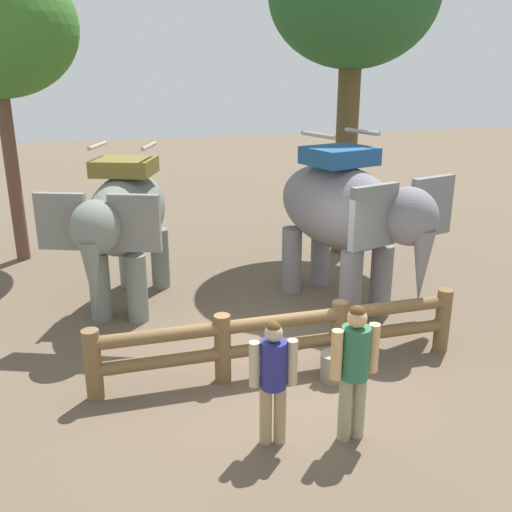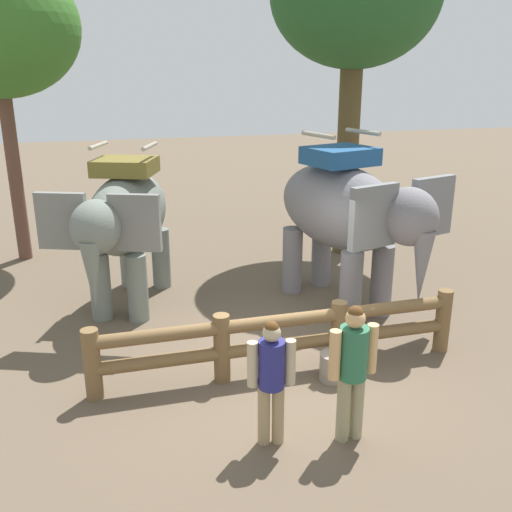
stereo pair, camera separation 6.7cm
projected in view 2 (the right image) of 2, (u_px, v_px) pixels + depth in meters
The scene contains 7 objects.
ground_plane at pixel (276, 364), 8.93m from camera, with size 60.00×60.00×0.00m, color brown.
log_fence at pixel (282, 336), 8.52m from camera, with size 5.70×0.25×1.05m.
elephant_near_left at pixel (125, 219), 10.58m from camera, with size 2.61×3.67×3.08m.
elephant_center at pixel (346, 213), 10.52m from camera, with size 2.60×3.96×3.31m.
tourist_woman_in_black at pixel (271, 375), 6.79m from camera, with size 0.57×0.36×1.64m.
tourist_man_in_blue at pixel (353, 364), 6.85m from camera, with size 0.63×0.37×1.79m.
feed_bucket at pixel (334, 367), 8.45m from camera, with size 0.43×0.43×0.42m.
Camera 2 is at (-2.41, -7.57, 4.43)m, focal length 40.21 mm.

